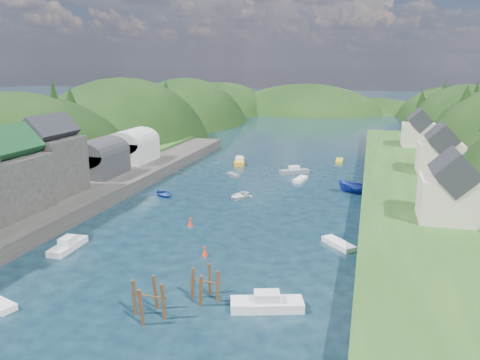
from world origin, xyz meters
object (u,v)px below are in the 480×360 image
(piling_cluster_far, at_px, (205,288))
(channel_buoy_near, at_px, (205,252))
(piling_cluster_near, at_px, (149,302))
(channel_buoy_far, at_px, (190,222))

(piling_cluster_far, height_order, channel_buoy_near, piling_cluster_far)
(piling_cluster_near, relative_size, channel_buoy_far, 3.35)
(piling_cluster_near, distance_m, piling_cluster_far, 5.25)
(piling_cluster_far, xyz_separation_m, channel_buoy_far, (-8.42, 17.84, -0.66))
(piling_cluster_near, height_order, channel_buoy_far, piling_cluster_near)
(channel_buoy_far, bearing_deg, channel_buoy_near, -59.70)
(piling_cluster_far, relative_size, channel_buoy_near, 3.12)
(piling_cluster_far, height_order, channel_buoy_far, piling_cluster_far)
(piling_cluster_far, relative_size, channel_buoy_far, 3.12)
(channel_buoy_near, bearing_deg, piling_cluster_near, -90.77)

